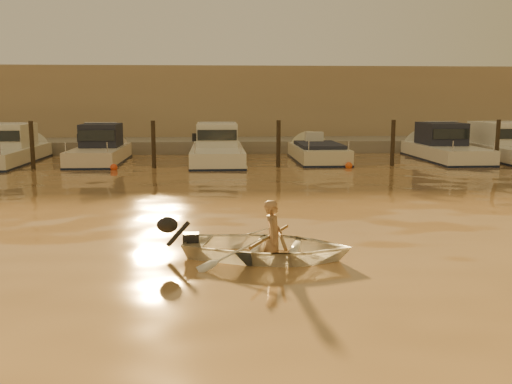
{
  "coord_description": "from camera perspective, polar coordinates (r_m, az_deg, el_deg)",
  "views": [
    {
      "loc": [
        -2.92,
        -10.46,
        2.96
      ],
      "look_at": [
        -1.96,
        2.77,
        0.75
      ],
      "focal_mm": 40.0,
      "sensor_mm": 36.0,
      "label": 1
    }
  ],
  "objects": [
    {
      "name": "moored_boat_0",
      "position": [
        28.21,
        -23.8,
        3.9
      ],
      "size": [
        2.32,
        7.37,
        1.75
      ],
      "primitive_type": null,
      "color": "silver",
      "rests_on": "ground_plane"
    },
    {
      "name": "moored_boat_4",
      "position": [
        28.75,
        18.41,
        4.31
      ],
      "size": [
        2.27,
        7.0,
        1.75
      ],
      "primitive_type": null,
      "color": "silver",
      "rests_on": "ground_plane"
    },
    {
      "name": "piling_1",
      "position": [
        24.49,
        -10.2,
        4.48
      ],
      "size": [
        0.18,
        0.18,
        2.2
      ],
      "primitive_type": "cylinder",
      "color": "#2D2319",
      "rests_on": "ground_plane"
    },
    {
      "name": "dinghy",
      "position": [
        10.65,
        1.17,
        -5.56
      ],
      "size": [
        3.56,
        2.92,
        0.64
      ],
      "primitive_type": "imported",
      "rotation": [
        0.0,
        0.0,
        1.32
      ],
      "color": "white",
      "rests_on": "ground_plane"
    },
    {
      "name": "piling_0",
      "position": [
        25.5,
        -21.47,
        4.16
      ],
      "size": [
        0.18,
        0.18,
        2.2
      ],
      "primitive_type": "cylinder",
      "color": "#2D2319",
      "rests_on": "ground_plane"
    },
    {
      "name": "fender_e",
      "position": [
        26.76,
        21.41,
        2.66
      ],
      "size": [
        0.3,
        0.3,
        0.3
      ],
      "primitive_type": "sphere",
      "color": "white",
      "rests_on": "ground_plane"
    },
    {
      "name": "fender_a",
      "position": [
        25.79,
        -24.27,
        2.25
      ],
      "size": [
        0.3,
        0.3,
        0.3
      ],
      "primitive_type": "sphere",
      "color": "silver",
      "rests_on": "ground_plane"
    },
    {
      "name": "waterfront_building",
      "position": [
        37.58,
        0.32,
        8.59
      ],
      "size": [
        46.0,
        7.0,
        4.8
      ],
      "primitive_type": "cube",
      "color": "#9E8466",
      "rests_on": "quay"
    },
    {
      "name": "moored_boat_2",
      "position": [
        26.57,
        -3.9,
        4.39
      ],
      "size": [
        2.33,
        7.8,
        1.75
      ],
      "primitive_type": null,
      "color": "white",
      "rests_on": "ground_plane"
    },
    {
      "name": "moored_boat_1",
      "position": [
        27.08,
        -15.38,
        4.17
      ],
      "size": [
        2.11,
        6.32,
        1.75
      ],
      "primitive_type": null,
      "color": "beige",
      "rests_on": "ground_plane"
    },
    {
      "name": "oar_port",
      "position": [
        10.56,
        2.52,
        -4.48
      ],
      "size": [
        0.15,
        2.1,
        0.13
      ],
      "primitive_type": "cylinder",
      "rotation": [
        1.54,
        0.0,
        -0.04
      ],
      "color": "brown",
      "rests_on": "dinghy"
    },
    {
      "name": "moored_boat_5",
      "position": [
        30.11,
        24.03,
        4.19
      ],
      "size": [
        2.75,
        9.06,
        1.75
      ],
      "primitive_type": null,
      "color": "silver",
      "rests_on": "ground_plane"
    },
    {
      "name": "fender_b",
      "position": [
        24.25,
        -14.03,
        2.39
      ],
      "size": [
        0.3,
        0.3,
        0.3
      ],
      "primitive_type": "sphere",
      "color": "#E5461B",
      "rests_on": "ground_plane"
    },
    {
      "name": "ground_plane",
      "position": [
        11.26,
        11.1,
        -5.97
      ],
      "size": [
        160.0,
        160.0,
        0.0
      ],
      "primitive_type": "plane",
      "color": "#98663D",
      "rests_on": "ground"
    },
    {
      "name": "person",
      "position": [
        10.58,
        1.71,
        -4.56
      ],
      "size": [
        0.45,
        0.58,
        1.4
      ],
      "primitive_type": "imported",
      "rotation": [
        0.0,
        0.0,
        1.32
      ],
      "color": "#99704C",
      "rests_on": "dinghy"
    },
    {
      "name": "piling_4",
      "position": [
        27.33,
        22.97,
        4.38
      ],
      "size": [
        0.18,
        0.18,
        2.2
      ],
      "primitive_type": "cylinder",
      "color": "#2D2319",
      "rests_on": "ground_plane"
    },
    {
      "name": "piling_3",
      "position": [
        25.54,
        13.51,
        4.56
      ],
      "size": [
        0.18,
        0.18,
        2.2
      ],
      "primitive_type": "cylinder",
      "color": "#2D2319",
      "rests_on": "ground_plane"
    },
    {
      "name": "outboard_motor",
      "position": [
        10.95,
        -6.63,
        -4.77
      ],
      "size": [
        0.97,
        0.61,
        0.7
      ],
      "primitive_type": null,
      "rotation": [
        0.0,
        0.0,
        -0.25
      ],
      "color": "black",
      "rests_on": "dinghy"
    },
    {
      "name": "fender_d",
      "position": [
        24.48,
        9.27,
        2.62
      ],
      "size": [
        0.3,
        0.3,
        0.3
      ],
      "primitive_type": "sphere",
      "color": "#ED571B",
      "rests_on": "ground_plane"
    },
    {
      "name": "quay",
      "position": [
        32.22,
        1.08,
        4.44
      ],
      "size": [
        52.0,
        4.0,
        1.0
      ],
      "primitive_type": "cube",
      "color": "gray",
      "rests_on": "ground_plane"
    },
    {
      "name": "moored_boat_3",
      "position": [
        27.04,
        6.19,
        3.59
      ],
      "size": [
        2.15,
        6.17,
        0.95
      ],
      "primitive_type": null,
      "color": "beige",
      "rests_on": "ground_plane"
    },
    {
      "name": "fender_c",
      "position": [
        23.39,
        -1.19,
        2.42
      ],
      "size": [
        0.3,
        0.3,
        0.3
      ],
      "primitive_type": "sphere",
      "color": "silver",
      "rests_on": "ground_plane"
    },
    {
      "name": "oar_starboard",
      "position": [
        10.58,
        1.44,
        -4.43
      ],
      "size": [
        0.92,
        1.94,
        0.13
      ],
      "primitive_type": "cylinder",
      "rotation": [
        1.54,
        0.0,
        -0.42
      ],
      "color": "brown",
      "rests_on": "dinghy"
    },
    {
      "name": "piling_2",
      "position": [
        24.5,
        2.26,
        4.62
      ],
      "size": [
        0.18,
        0.18,
        2.2
      ],
      "primitive_type": "cylinder",
      "color": "#2D2319",
      "rests_on": "ground_plane"
    }
  ]
}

